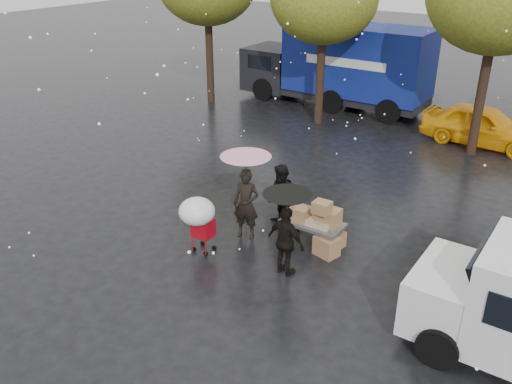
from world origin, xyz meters
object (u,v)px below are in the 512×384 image
Objects in this scene: person_pink at (246,204)px; vendor_cart at (316,218)px; person_black at (286,242)px; yellow_taxi at (483,126)px; blue_truck at (339,66)px; shopping_cart at (198,214)px.

person_pink is 1.18× the size of vendor_cart.
person_black is (1.69, -0.87, -0.08)m from person_pink.
person_pink is 0.43× the size of yellow_taxi.
blue_truck is at bearing -59.66° from person_black.
yellow_taxi is at bearing -13.51° from blue_truck.
person_black is at bearing 174.90° from yellow_taxi.
shopping_cart is (-2.03, -1.94, 0.34)m from vendor_cart.
person_pink reaches higher than shopping_cart.
person_black is at bearing -68.06° from blue_truck.
yellow_taxi reaches higher than vendor_cart.
person_black reaches higher than shopping_cart.
shopping_cart is (-2.11, -0.44, 0.24)m from person_black.
shopping_cart is at bearing 165.14° from yellow_taxi.
shopping_cart is 13.35m from blue_truck.
yellow_taxi is (3.14, 10.13, -0.18)m from person_pink.
blue_truck is (-3.37, 11.69, 0.86)m from person_pink.
person_black reaches higher than yellow_taxi.
person_black is 1.12× the size of shopping_cart.
shopping_cart is 0.18× the size of blue_truck.
person_black is 2.17m from shopping_cart.
blue_truck is (-5.06, 12.56, 0.94)m from person_black.
blue_truck is 6.78m from yellow_taxi.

